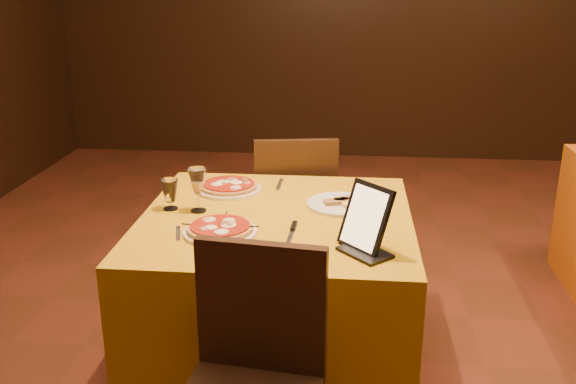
# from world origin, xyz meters

# --- Properties ---
(floor) EXTENTS (6.00, 7.00, 0.01)m
(floor) POSITION_xyz_m (0.00, 0.00, -0.01)
(floor) COLOR #5E2D19
(floor) RESTS_ON ground
(wall_back) EXTENTS (6.00, 0.01, 2.80)m
(wall_back) POSITION_xyz_m (0.00, 3.50, 1.40)
(wall_back) COLOR black
(wall_back) RESTS_ON floor
(main_table) EXTENTS (1.10, 1.10, 0.75)m
(main_table) POSITION_xyz_m (-0.56, -0.13, 0.38)
(main_table) COLOR #C78F0C
(main_table) RESTS_ON floor
(chair_main_far) EXTENTS (0.49, 0.49, 0.91)m
(chair_main_far) POSITION_xyz_m (-0.56, 0.69, 0.46)
(chair_main_far) COLOR black
(chair_main_far) RESTS_ON floor
(pizza_near) EXTENTS (0.28, 0.28, 0.03)m
(pizza_near) POSITION_xyz_m (-0.75, -0.34, 0.77)
(pizza_near) COLOR white
(pizza_near) RESTS_ON main_table
(pizza_far) EXTENTS (0.29, 0.29, 0.03)m
(pizza_far) POSITION_xyz_m (-0.81, 0.16, 0.77)
(pizza_far) COLOR white
(pizza_far) RESTS_ON main_table
(cutlet_dish) EXTENTS (0.29, 0.29, 0.03)m
(cutlet_dish) POSITION_xyz_m (-0.30, 0.01, 0.76)
(cutlet_dish) COLOR white
(cutlet_dish) RESTS_ON main_table
(wine_glass) EXTENTS (0.10, 0.10, 0.19)m
(wine_glass) POSITION_xyz_m (-0.89, -0.11, 0.84)
(wine_glass) COLOR #F7CD8C
(wine_glass) RESTS_ON main_table
(water_glass) EXTENTS (0.07, 0.07, 0.13)m
(water_glass) POSITION_xyz_m (-1.01, -0.10, 0.81)
(water_glass) COLOR white
(water_glass) RESTS_ON main_table
(tablet) EXTENTS (0.20, 0.21, 0.23)m
(tablet) POSITION_xyz_m (-0.21, -0.43, 0.87)
(tablet) COLOR black
(tablet) RESTS_ON main_table
(knife) EXTENTS (0.03, 0.20, 0.01)m
(knife) POSITION_xyz_m (-0.48, -0.34, 0.75)
(knife) COLOR silver
(knife) RESTS_ON main_table
(fork_near) EXTENTS (0.05, 0.14, 0.01)m
(fork_near) POSITION_xyz_m (-0.91, -0.36, 0.75)
(fork_near) COLOR #BBBCC3
(fork_near) RESTS_ON main_table
(fork_far) EXTENTS (0.02, 0.17, 0.01)m
(fork_far) POSITION_xyz_m (-0.59, 0.26, 0.75)
(fork_far) COLOR silver
(fork_far) RESTS_ON main_table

